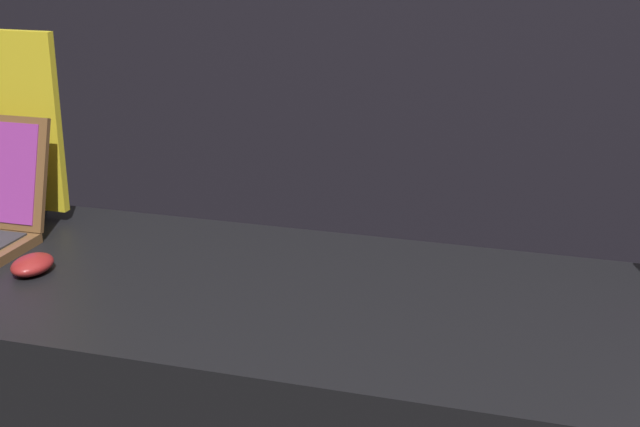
% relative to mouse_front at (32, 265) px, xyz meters
% --- Properties ---
extents(mouse_front, '(0.07, 0.10, 0.03)m').
position_rel_mouse_front_xyz_m(mouse_front, '(0.00, 0.00, 0.00)').
color(mouse_front, maroon).
rests_on(mouse_front, display_counter).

